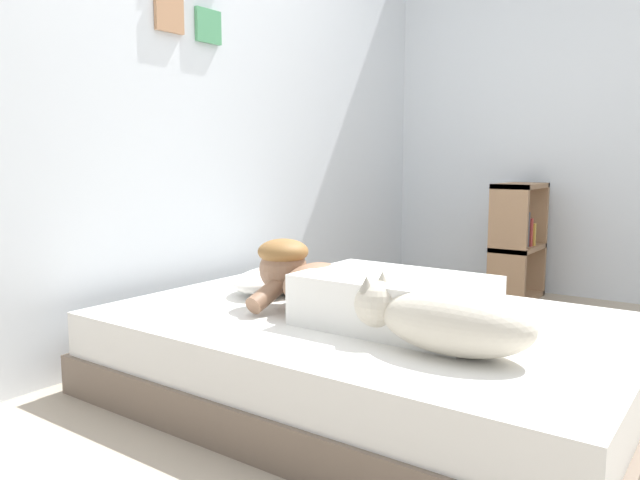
{
  "coord_description": "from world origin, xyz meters",
  "views": [
    {
      "loc": [
        -2.07,
        -0.77,
        0.9
      ],
      "look_at": [
        -0.04,
        0.69,
        0.57
      ],
      "focal_mm": 34.44,
      "sensor_mm": 36.0,
      "label": 1
    }
  ],
  "objects_px": {
    "coffee_cup": "(312,289)",
    "cell_phone": "(335,309)",
    "pillow": "(281,278)",
    "dog": "(445,319)",
    "bed": "(368,357)",
    "bookshelf": "(517,240)",
    "person_lying": "(361,291)"
  },
  "relations": [
    {
      "from": "pillow",
      "to": "person_lying",
      "type": "bearing_deg",
      "value": -111.78
    },
    {
      "from": "pillow",
      "to": "person_lying",
      "type": "xyz_separation_m",
      "value": [
        -0.22,
        -0.55,
        0.05
      ]
    },
    {
      "from": "dog",
      "to": "coffee_cup",
      "type": "bearing_deg",
      "value": 64.58
    },
    {
      "from": "coffee_cup",
      "to": "cell_phone",
      "type": "bearing_deg",
      "value": -122.13
    },
    {
      "from": "pillow",
      "to": "dog",
      "type": "bearing_deg",
      "value": -112.43
    },
    {
      "from": "pillow",
      "to": "dog",
      "type": "height_order",
      "value": "dog"
    },
    {
      "from": "bed",
      "to": "coffee_cup",
      "type": "height_order",
      "value": "coffee_cup"
    },
    {
      "from": "cell_phone",
      "to": "coffee_cup",
      "type": "bearing_deg",
      "value": 57.87
    },
    {
      "from": "person_lying",
      "to": "coffee_cup",
      "type": "relative_size",
      "value": 7.36
    },
    {
      "from": "dog",
      "to": "bookshelf",
      "type": "relative_size",
      "value": 0.77
    },
    {
      "from": "bed",
      "to": "coffee_cup",
      "type": "relative_size",
      "value": 15.7
    },
    {
      "from": "pillow",
      "to": "cell_phone",
      "type": "xyz_separation_m",
      "value": [
        -0.16,
        -0.4,
        -0.05
      ]
    },
    {
      "from": "coffee_cup",
      "to": "bookshelf",
      "type": "distance_m",
      "value": 1.88
    },
    {
      "from": "pillow",
      "to": "coffee_cup",
      "type": "xyz_separation_m",
      "value": [
        -0.03,
        -0.19,
        -0.02
      ]
    },
    {
      "from": "dog",
      "to": "bookshelf",
      "type": "height_order",
      "value": "bookshelf"
    },
    {
      "from": "person_lying",
      "to": "bed",
      "type": "bearing_deg",
      "value": 12.1
    },
    {
      "from": "bookshelf",
      "to": "pillow",
      "type": "bearing_deg",
      "value": 165.98
    },
    {
      "from": "coffee_cup",
      "to": "pillow",
      "type": "bearing_deg",
      "value": 80.63
    },
    {
      "from": "bed",
      "to": "cell_phone",
      "type": "bearing_deg",
      "value": 96.79
    },
    {
      "from": "coffee_cup",
      "to": "dog",
      "type": "bearing_deg",
      "value": -115.42
    },
    {
      "from": "dog",
      "to": "cell_phone",
      "type": "height_order",
      "value": "dog"
    },
    {
      "from": "bed",
      "to": "bookshelf",
      "type": "xyz_separation_m",
      "value": [
        1.97,
        0.08,
        0.23
      ]
    },
    {
      "from": "dog",
      "to": "coffee_cup",
      "type": "xyz_separation_m",
      "value": [
        0.36,
        0.77,
        -0.07
      ]
    },
    {
      "from": "cell_phone",
      "to": "dog",
      "type": "bearing_deg",
      "value": -112.82
    },
    {
      "from": "person_lying",
      "to": "dog",
      "type": "distance_m",
      "value": 0.44
    },
    {
      "from": "person_lying",
      "to": "coffee_cup",
      "type": "bearing_deg",
      "value": 62.27
    },
    {
      "from": "dog",
      "to": "bookshelf",
      "type": "xyz_separation_m",
      "value": [
        2.23,
        0.5,
        -0.04
      ]
    },
    {
      "from": "coffee_cup",
      "to": "bookshelf",
      "type": "bearing_deg",
      "value": -8.05
    },
    {
      "from": "dog",
      "to": "bookshelf",
      "type": "distance_m",
      "value": 2.28
    },
    {
      "from": "bed",
      "to": "bookshelf",
      "type": "height_order",
      "value": "bookshelf"
    },
    {
      "from": "pillow",
      "to": "cell_phone",
      "type": "relative_size",
      "value": 3.71
    },
    {
      "from": "bookshelf",
      "to": "person_lying",
      "type": "bearing_deg",
      "value": -177.31
    }
  ]
}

